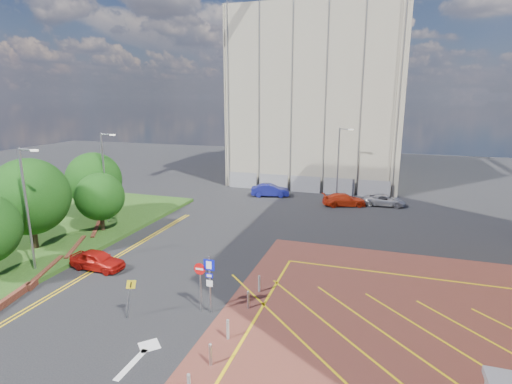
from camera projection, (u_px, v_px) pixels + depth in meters
The scene contains 19 objects.
ground at pixel (194, 320), 20.67m from camera, with size 140.00×140.00×0.00m, color black.
forecourt at pixel (500, 376), 16.50m from camera, with size 26.00×26.00×0.02m, color brown.
grass_bed at pixel (22, 241), 31.56m from camera, with size 14.00×32.00×0.30m, color #244014.
retaining_wall at pixel (44, 271), 25.99m from camera, with size 6.06×20.33×0.40m.
tree_b at pixel (30, 197), 28.94m from camera, with size 5.60×5.60×6.74m.
tree_c at pixel (100, 197), 33.22m from camera, with size 4.00×4.00×4.90m.
tree_d at pixel (94, 180), 36.73m from camera, with size 5.00×5.00×6.08m.
lamp_left_near at pixel (27, 205), 25.15m from camera, with size 1.53×0.16×8.00m.
lamp_left_far at pixel (105, 174), 35.00m from camera, with size 1.53×0.16×8.00m.
lamp_back at pixel (339, 161), 44.38m from camera, with size 1.53×0.16×8.00m.
sign_cluster at pixel (206, 278), 21.04m from camera, with size 1.17×0.12×3.20m.
warning_sign at pixel (130, 294), 20.45m from camera, with size 0.70×0.41×2.25m.
bollard_row at pixel (222, 338), 18.34m from camera, with size 0.14×11.14×0.90m.
construction_building at pixel (321, 99), 55.17m from camera, with size 21.20×19.20×22.00m, color #A9A28A.
construction_fence at pixel (313, 185), 47.92m from camera, with size 21.60×0.06×2.00m, color gray.
car_red_left at pixel (97, 260), 26.71m from camera, with size 1.52×3.78×1.29m, color red.
car_blue_back at pixel (270, 190), 46.37m from camera, with size 1.53×4.39×1.45m, color navy.
car_red_back at pixel (344, 200), 42.31m from camera, with size 1.86×4.57×1.33m, color red.
car_silver_back at pixel (384, 200), 42.38m from camera, with size 1.99×4.32×1.20m, color #B4B4BB.
Camera 1 is at (8.76, -16.69, 11.27)m, focal length 28.00 mm.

